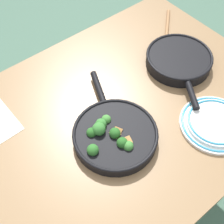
# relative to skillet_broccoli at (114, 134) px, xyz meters

# --- Properties ---
(ground_plane) EXTENTS (14.00, 14.00, 0.00)m
(ground_plane) POSITION_rel_skillet_broccoli_xyz_m (-0.06, -0.08, -0.75)
(ground_plane) COLOR #476B56
(dining_table_red) EXTENTS (1.34, 0.92, 0.72)m
(dining_table_red) POSITION_rel_skillet_broccoli_xyz_m (-0.06, -0.08, -0.10)
(dining_table_red) COLOR olive
(dining_table_red) RESTS_ON ground_plane
(skillet_broccoli) EXTENTS (0.30, 0.43, 0.07)m
(skillet_broccoli) POSITION_rel_skillet_broccoli_xyz_m (0.00, 0.00, 0.00)
(skillet_broccoli) COLOR black
(skillet_broccoli) RESTS_ON dining_table_red
(skillet_eggs) EXTENTS (0.29, 0.37, 0.05)m
(skillet_eggs) POSITION_rel_skillet_broccoli_xyz_m (-0.44, -0.11, 0.00)
(skillet_eggs) COLOR black
(skillet_eggs) RESTS_ON dining_table_red
(wooden_spoon) EXTENTS (0.28, 0.26, 0.02)m
(wooden_spoon) POSITION_rel_skillet_broccoli_xyz_m (-0.50, -0.24, -0.02)
(wooden_spoon) COLOR #996B42
(wooden_spoon) RESTS_ON dining_table_red
(dinner_plate_stack) EXTENTS (0.25, 0.25, 0.03)m
(dinner_plate_stack) POSITION_rel_skillet_broccoli_xyz_m (-0.32, 0.18, -0.01)
(dinner_plate_stack) COLOR white
(dinner_plate_stack) RESTS_ON dining_table_red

